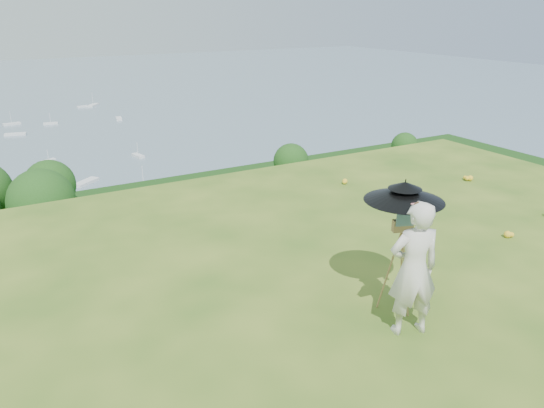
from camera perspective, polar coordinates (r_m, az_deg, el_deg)
ground at (r=9.49m, az=19.43°, el=-6.85°), size 14.00×14.00×0.00m
forest_slope at (r=52.65m, az=-16.56°, el=-19.65°), size 140.00×56.00×22.00m
shoreline_tier at (r=90.07m, az=-22.30°, el=-7.75°), size 170.00×28.00×8.00m
slope_trees at (r=45.16m, az=-18.34°, el=-5.83°), size 110.00×50.00×6.00m
harbor_town at (r=87.37m, az=-22.86°, el=-3.97°), size 110.00×22.00×5.00m
wildflowers at (r=9.60m, az=18.37°, el=-5.97°), size 10.00×10.50×0.12m
painter at (r=7.21m, az=14.98°, el=-6.78°), size 0.79×0.64×1.89m
field_easel at (r=7.81m, az=13.54°, el=-5.98°), size 0.74×0.74×1.52m
sun_umbrella at (r=7.51m, az=13.97°, el=-0.03°), size 1.33×1.33×0.73m
painter_cap at (r=6.86m, az=15.65°, el=-0.14°), size 0.22×0.25×0.10m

